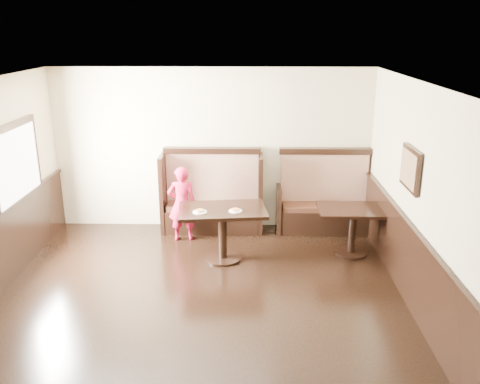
{
  "coord_description": "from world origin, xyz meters",
  "views": [
    {
      "loc": [
        0.65,
        -5.1,
        3.43
      ],
      "look_at": [
        0.51,
        2.35,
        1.0
      ],
      "focal_mm": 38.0,
      "sensor_mm": 36.0,
      "label": 1
    }
  ],
  "objects_px": {
    "table_main": "(223,221)",
    "booth_neighbor": "(324,204)",
    "booth_main": "(212,201)",
    "child": "(182,204)",
    "table_neighbor": "(353,220)"
  },
  "relations": [
    {
      "from": "booth_main",
      "to": "table_neighbor",
      "type": "height_order",
      "value": "booth_main"
    },
    {
      "from": "table_main",
      "to": "child",
      "type": "bearing_deg",
      "value": 127.14
    },
    {
      "from": "booth_main",
      "to": "child",
      "type": "distance_m",
      "value": 0.68
    },
    {
      "from": "table_neighbor",
      "to": "booth_neighbor",
      "type": "bearing_deg",
      "value": 107.87
    },
    {
      "from": "booth_main",
      "to": "child",
      "type": "bearing_deg",
      "value": -133.77
    },
    {
      "from": "table_neighbor",
      "to": "child",
      "type": "distance_m",
      "value": 2.78
    },
    {
      "from": "table_main",
      "to": "table_neighbor",
      "type": "distance_m",
      "value": 2.04
    },
    {
      "from": "booth_main",
      "to": "child",
      "type": "height_order",
      "value": "booth_main"
    },
    {
      "from": "table_main",
      "to": "booth_neighbor",
      "type": "bearing_deg",
      "value": 29.63
    },
    {
      "from": "booth_main",
      "to": "table_main",
      "type": "relative_size",
      "value": 1.26
    },
    {
      "from": "booth_neighbor",
      "to": "child",
      "type": "relative_size",
      "value": 1.29
    },
    {
      "from": "child",
      "to": "table_neighbor",
      "type": "bearing_deg",
      "value": 162.04
    },
    {
      "from": "table_main",
      "to": "table_neighbor",
      "type": "xyz_separation_m",
      "value": [
        2.02,
        0.25,
        -0.07
      ]
    },
    {
      "from": "child",
      "to": "booth_neighbor",
      "type": "bearing_deg",
      "value": -176.2
    },
    {
      "from": "table_neighbor",
      "to": "table_main",
      "type": "bearing_deg",
      "value": -172.93
    }
  ]
}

